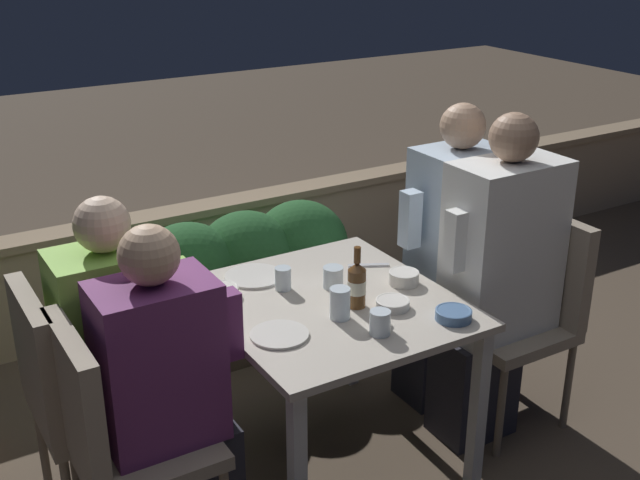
% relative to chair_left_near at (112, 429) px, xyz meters
% --- Properties ---
extents(ground_plane, '(16.00, 16.00, 0.00)m').
position_rel_chair_left_near_xyz_m(ground_plane, '(0.90, 0.14, -0.55)').
color(ground_plane, brown).
extents(parapet_wall, '(9.00, 0.18, 0.61)m').
position_rel_chair_left_near_xyz_m(parapet_wall, '(0.90, 1.66, -0.25)').
color(parapet_wall, tan).
rests_on(parapet_wall, ground_plane).
extents(dining_table, '(0.88, 0.96, 0.72)m').
position_rel_chair_left_near_xyz_m(dining_table, '(0.90, 0.14, 0.07)').
color(dining_table, '#BCB2A3').
rests_on(dining_table, ground_plane).
extents(planter_hedge, '(1.11, 0.47, 0.73)m').
position_rel_chair_left_near_xyz_m(planter_hedge, '(1.02, 1.12, -0.15)').
color(planter_hedge, brown).
rests_on(planter_hedge, ground_plane).
extents(chair_left_near, '(0.45, 0.44, 0.92)m').
position_rel_chair_left_near_xyz_m(chair_left_near, '(0.00, 0.00, 0.00)').
color(chair_left_near, gray).
rests_on(chair_left_near, ground_plane).
extents(person_purple_stripe, '(0.47, 0.26, 1.21)m').
position_rel_chair_left_near_xyz_m(person_purple_stripe, '(0.21, 0.00, 0.06)').
color(person_purple_stripe, '#282833').
rests_on(person_purple_stripe, ground_plane).
extents(chair_left_far, '(0.45, 0.44, 0.92)m').
position_rel_chair_left_near_xyz_m(chair_left_far, '(-0.05, 0.32, 0.00)').
color(chair_left_far, gray).
rests_on(chair_left_far, ground_plane).
extents(person_green_blouse, '(0.48, 0.26, 1.21)m').
position_rel_chair_left_near_xyz_m(person_green_blouse, '(0.16, 0.32, 0.06)').
color(person_green_blouse, '#282833').
rests_on(person_green_blouse, ground_plane).
extents(chair_right_near, '(0.45, 0.44, 0.92)m').
position_rel_chair_left_near_xyz_m(chair_right_near, '(1.79, -0.01, 0.00)').
color(chair_right_near, gray).
rests_on(chair_right_near, ground_plane).
extents(person_white_polo, '(0.51, 0.26, 1.38)m').
position_rel_chair_left_near_xyz_m(person_white_polo, '(1.59, -0.01, 0.14)').
color(person_white_polo, '#282833').
rests_on(person_white_polo, ground_plane).
extents(chair_right_far, '(0.45, 0.44, 0.92)m').
position_rel_chair_left_near_xyz_m(chair_right_far, '(1.80, 0.30, 0.00)').
color(chair_right_far, gray).
rests_on(chair_right_far, ground_plane).
extents(person_blue_shirt, '(0.47, 0.26, 1.35)m').
position_rel_chair_left_near_xyz_m(person_blue_shirt, '(1.60, 0.30, 0.13)').
color(person_blue_shirt, '#282833').
rests_on(person_blue_shirt, ground_plane).
extents(beer_bottle, '(0.07, 0.07, 0.24)m').
position_rel_chair_left_near_xyz_m(beer_bottle, '(0.96, 0.05, 0.25)').
color(beer_bottle, brown).
rests_on(beer_bottle, dining_table).
extents(plate_0, '(0.21, 0.21, 0.01)m').
position_rel_chair_left_near_xyz_m(plate_0, '(0.60, -0.00, 0.17)').
color(plate_0, silver).
rests_on(plate_0, dining_table).
extents(plate_1, '(0.24, 0.24, 0.01)m').
position_rel_chair_left_near_xyz_m(plate_1, '(0.75, 0.47, 0.17)').
color(plate_1, silver).
rests_on(plate_1, dining_table).
extents(bowl_0, '(0.14, 0.14, 0.04)m').
position_rel_chair_left_near_xyz_m(bowl_0, '(0.56, 0.39, 0.18)').
color(bowl_0, silver).
rests_on(bowl_0, dining_table).
extents(bowl_1, '(0.12, 0.12, 0.05)m').
position_rel_chair_left_near_xyz_m(bowl_1, '(1.22, 0.12, 0.19)').
color(bowl_1, silver).
rests_on(bowl_1, dining_table).
extents(bowl_2, '(0.13, 0.13, 0.03)m').
position_rel_chair_left_near_xyz_m(bowl_2, '(1.06, -0.03, 0.18)').
color(bowl_2, silver).
rests_on(bowl_2, dining_table).
extents(bowl_3, '(0.13, 0.13, 0.04)m').
position_rel_chair_left_near_xyz_m(bowl_3, '(1.20, -0.21, 0.18)').
color(bowl_3, '#4C709E').
rests_on(bowl_3, dining_table).
extents(glass_cup_0, '(0.07, 0.07, 0.12)m').
position_rel_chair_left_near_xyz_m(glass_cup_0, '(0.85, 0.00, 0.22)').
color(glass_cup_0, silver).
rests_on(glass_cup_0, dining_table).
extents(glass_cup_1, '(0.08, 0.08, 0.08)m').
position_rel_chair_left_near_xyz_m(glass_cup_1, '(0.97, 0.23, 0.21)').
color(glass_cup_1, silver).
rests_on(glass_cup_1, dining_table).
extents(glass_cup_2, '(0.07, 0.07, 0.09)m').
position_rel_chair_left_near_xyz_m(glass_cup_2, '(0.91, -0.17, 0.21)').
color(glass_cup_2, silver).
rests_on(glass_cup_2, dining_table).
extents(glass_cup_3, '(0.06, 0.06, 0.09)m').
position_rel_chair_left_near_xyz_m(glass_cup_3, '(0.79, 0.32, 0.21)').
color(glass_cup_3, silver).
rests_on(glass_cup_3, dining_table).
extents(fork_0, '(0.16, 0.09, 0.01)m').
position_rel_chair_left_near_xyz_m(fork_0, '(1.20, 0.33, 0.17)').
color(fork_0, silver).
rests_on(fork_0, dining_table).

